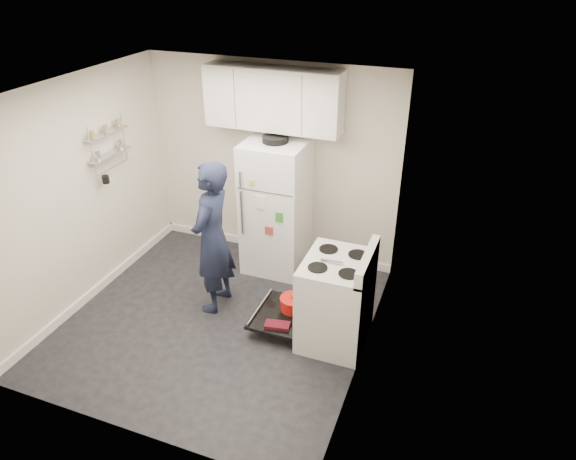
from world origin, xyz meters
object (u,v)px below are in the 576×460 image
at_px(electric_range, 335,301).
at_px(refrigerator, 276,207).
at_px(person, 212,238).
at_px(open_oven_door, 286,309).

height_order(electric_range, refrigerator, refrigerator).
bearing_deg(electric_range, person, 176.17).
distance_m(refrigerator, person, 1.06).
relative_size(open_oven_door, refrigerator, 0.41).
bearing_deg(refrigerator, person, -108.45).
xyz_separation_m(electric_range, person, (-1.41, 0.09, 0.40)).
distance_m(open_oven_door, person, 1.10).
distance_m(open_oven_door, refrigerator, 1.34).
bearing_deg(person, open_oven_door, 85.10).
xyz_separation_m(open_oven_door, refrigerator, (-0.52, 1.05, 0.65)).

